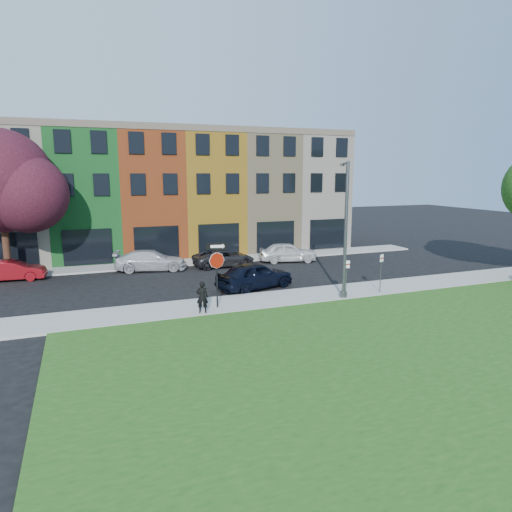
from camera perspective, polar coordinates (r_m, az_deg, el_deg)
name	(u,v)px	position (r m, az deg, el deg)	size (l,w,h in m)	color
ground	(313,315)	(22.72, 7.12, -7.29)	(120.00, 120.00, 0.00)	black
sidewalk_near	(319,295)	(26.15, 7.90, -4.79)	(40.00, 3.00, 0.12)	gray
sidewalk_far	(186,262)	(35.48, -8.74, -0.78)	(40.00, 2.40, 0.12)	gray
rowhouse_block	(175,194)	(41.02, -10.12, 7.63)	(30.00, 10.12, 10.00)	beige
stop_sign	(217,262)	(22.84, -4.93, -0.74)	(1.03, 0.27, 3.31)	black
man	(202,297)	(22.40, -6.74, -5.12)	(0.66, 0.54, 1.57)	black
sedan_near	(255,275)	(27.22, -0.16, -2.43)	(5.18, 3.25, 1.64)	black
parked_car_red	(12,270)	(33.26, -28.17, -1.61)	(4.10, 1.72, 1.32)	maroon
parked_car_silver	(151,260)	(33.15, -13.02, -0.54)	(5.30, 2.95, 1.45)	#B7B7BC
parked_car_dark	(224,258)	(33.84, -4.05, -0.23)	(4.68, 2.36, 1.27)	black
parked_car_white	(288,252)	(35.56, 3.97, 0.49)	(4.73, 2.75, 1.51)	silver
street_lamp	(345,230)	(25.16, 11.08, 3.25)	(1.30, 2.41, 7.34)	#4B4E51
parking_sign_a	(347,273)	(25.72, 11.25, -2.06)	(0.32, 0.12, 2.05)	#4B4E51
parking_sign_b	(381,268)	(26.88, 15.37, -1.41)	(0.31, 0.14, 2.29)	#4B4E51
tree_purple	(2,183)	(33.78, -29.13, 7.95)	(7.93, 6.94, 9.54)	black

